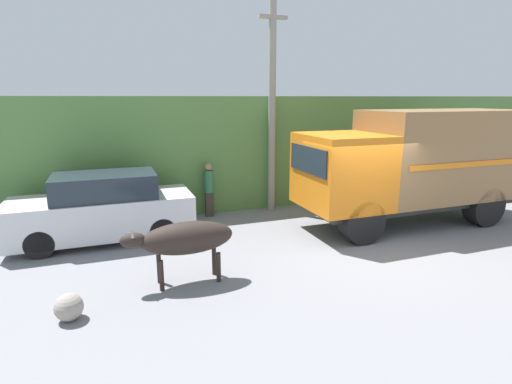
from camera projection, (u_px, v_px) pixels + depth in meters
The scene contains 9 objects.
ground_plane at pixel (365, 243), 10.13m from camera, with size 60.00×60.00×0.00m, color gray.
hillside_embankment at pixel (266, 143), 15.93m from camera, with size 32.00×5.78×3.63m.
building_backdrop at pixel (162, 159), 13.28m from camera, with size 5.13×2.70×3.17m.
cargo_truck at pixel (418, 162), 11.27m from camera, with size 6.64×2.24×3.25m.
brown_cow at pixel (185, 239), 7.74m from camera, with size 2.16×0.64×1.25m.
parked_suv at pixel (103, 209), 10.13m from camera, with size 4.46×1.75×1.74m.
pedestrian_on_hill at pixel (209, 187), 12.15m from camera, with size 0.29×0.29×1.66m.
utility_pole at pixel (272, 102), 12.27m from camera, with size 0.90×0.22×6.69m.
roadside_rock at pixel (69, 307), 6.56m from camera, with size 0.46×0.46×0.46m.
Camera 1 is at (-5.91, -8.00, 3.60)m, focal length 28.00 mm.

